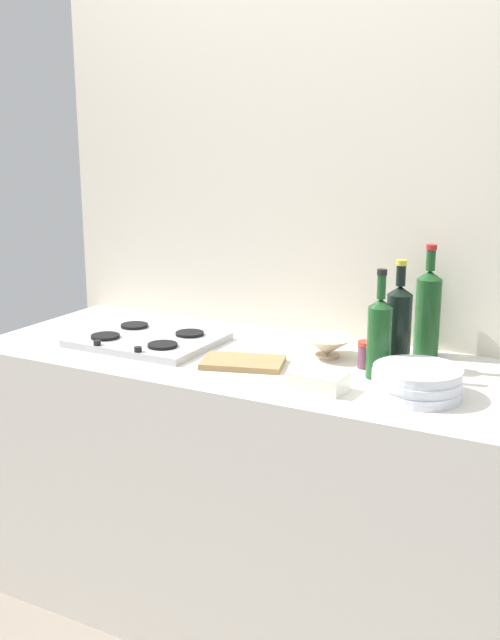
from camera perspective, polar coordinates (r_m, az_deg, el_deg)
ground_plane at (r=2.75m, az=-0.00°, el=-21.05°), size 6.00×6.00×0.00m
counter_block at (r=2.52m, az=-0.00°, el=-12.66°), size 1.80×0.70×0.90m
backsplash_panel at (r=2.63m, az=3.88°, el=4.78°), size 1.90×0.06×2.32m
stovetop_hob at (r=2.53m, az=-7.85°, el=-1.48°), size 0.46×0.36×0.04m
plate_stack at (r=2.05m, az=12.70°, el=-4.66°), size 0.24×0.25×0.08m
wine_bottle_leftmost at (r=2.26m, az=11.33°, el=-0.36°), size 0.08×0.08×0.33m
wine_bottle_mid_left at (r=2.15m, az=9.90°, el=-1.22°), size 0.07×0.07×0.32m
wine_bottle_mid_right at (r=2.40m, az=13.49°, el=0.66°), size 0.08×0.08×0.36m
mixing_bowl at (r=2.36m, az=5.95°, el=-1.98°), size 0.18×0.18×0.07m
butter_dish at (r=2.06m, az=5.29°, el=-4.69°), size 0.16×0.11×0.05m
condiment_jar_front at (r=2.26m, az=8.93°, el=-2.64°), size 0.05×0.05×0.08m
cutting_board at (r=2.27m, az=-0.54°, el=-3.27°), size 0.28×0.22×0.02m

